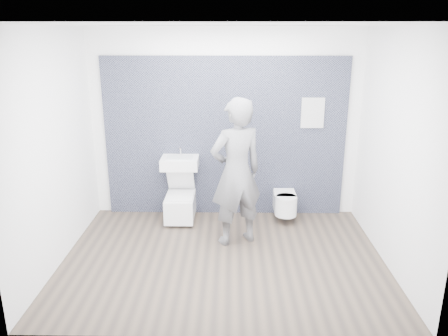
{
  "coord_description": "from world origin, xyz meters",
  "views": [
    {
      "loc": [
        0.09,
        -4.91,
        2.73
      ],
      "look_at": [
        0.0,
        0.6,
        1.0
      ],
      "focal_mm": 35.0,
      "sensor_mm": 36.0,
      "label": 1
    }
  ],
  "objects_px": {
    "visitor": "(236,173)",
    "toilet_rounded": "(285,203)",
    "washbasin": "(180,162)",
    "toilet_square": "(180,205)"
  },
  "relations": [
    {
      "from": "toilet_square",
      "to": "toilet_rounded",
      "type": "relative_size",
      "value": 1.38
    },
    {
      "from": "toilet_square",
      "to": "toilet_rounded",
      "type": "bearing_deg",
      "value": 1.0
    },
    {
      "from": "visitor",
      "to": "toilet_rounded",
      "type": "bearing_deg",
      "value": -160.86
    },
    {
      "from": "washbasin",
      "to": "visitor",
      "type": "xyz_separation_m",
      "value": [
        0.82,
        -0.78,
        0.1
      ]
    },
    {
      "from": "washbasin",
      "to": "toilet_square",
      "type": "relative_size",
      "value": 0.72
    },
    {
      "from": "washbasin",
      "to": "visitor",
      "type": "distance_m",
      "value": 1.14
    },
    {
      "from": "toilet_rounded",
      "to": "visitor",
      "type": "xyz_separation_m",
      "value": [
        -0.74,
        -0.7,
        0.7
      ]
    },
    {
      "from": "toilet_square",
      "to": "toilet_rounded",
      "type": "height_order",
      "value": "toilet_square"
    },
    {
      "from": "washbasin",
      "to": "toilet_rounded",
      "type": "relative_size",
      "value": 0.99
    },
    {
      "from": "toilet_rounded",
      "to": "visitor",
      "type": "relative_size",
      "value": 0.28
    }
  ]
}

